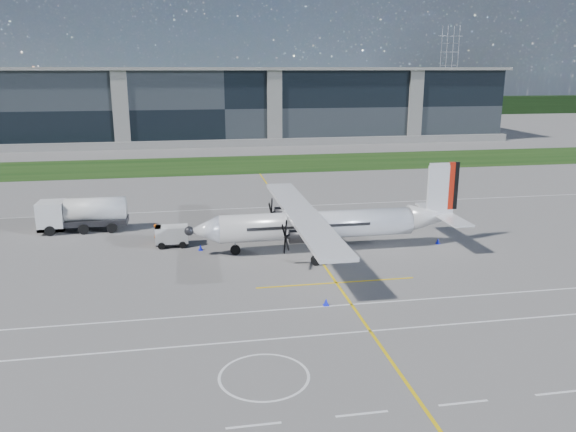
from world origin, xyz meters
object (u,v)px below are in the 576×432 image
(fuel_tanker_truck, at_px, (77,215))
(ground_crew_person, at_px, (157,232))
(baggage_tug, at_px, (172,236))
(turboprop_aircraft, at_px, (327,209))
(safety_cone_tail, at_px, (438,241))
(safety_cone_portwing, at_px, (326,302))
(safety_cone_nose_stbd, at_px, (201,248))
(safety_cone_stbdwing, at_px, (283,214))
(pylon_east, at_px, (448,69))

(fuel_tanker_truck, bearing_deg, ground_crew_person, -34.15)
(baggage_tug, bearing_deg, turboprop_aircraft, -14.39)
(safety_cone_tail, bearing_deg, safety_cone_portwing, -138.87)
(turboprop_aircraft, height_order, safety_cone_nose_stbd, turboprop_aircraft)
(baggage_tug, height_order, safety_cone_nose_stbd, baggage_tug)
(baggage_tug, relative_size, ground_crew_person, 1.49)
(ground_crew_person, bearing_deg, baggage_tug, -138.38)
(ground_crew_person, bearing_deg, turboprop_aircraft, -115.87)
(safety_cone_stbdwing, bearing_deg, safety_cone_portwing, -92.47)
(safety_cone_portwing, bearing_deg, safety_cone_nose_stbd, 120.84)
(pylon_east, height_order, baggage_tug, pylon_east)
(pylon_east, relative_size, ground_crew_person, 14.74)
(pylon_east, distance_m, safety_cone_tail, 164.84)
(safety_cone_nose_stbd, relative_size, safety_cone_stbdwing, 1.00)
(turboprop_aircraft, bearing_deg, safety_cone_tail, -0.42)
(turboprop_aircraft, bearing_deg, safety_cone_stbdwing, 98.63)
(safety_cone_stbdwing, bearing_deg, turboprop_aircraft, -81.37)
(pylon_east, bearing_deg, turboprop_aircraft, -118.61)
(turboprop_aircraft, distance_m, fuel_tanker_truck, 24.63)
(baggage_tug, xyz_separation_m, safety_cone_tail, (23.67, -3.49, -0.66))
(safety_cone_tail, xyz_separation_m, safety_cone_stbdwing, (-12.21, 12.20, 0.00))
(safety_cone_portwing, bearing_deg, fuel_tanker_truck, 132.38)
(fuel_tanker_truck, xyz_separation_m, baggage_tug, (9.18, -6.44, -0.72))
(pylon_east, xyz_separation_m, safety_cone_nose_stbd, (-91.70, -146.47, -14.75))
(fuel_tanker_truck, bearing_deg, safety_cone_nose_stbd, -34.93)
(pylon_east, distance_m, safety_cone_nose_stbd, 173.44)
(safety_cone_portwing, height_order, safety_cone_tail, same)
(pylon_east, xyz_separation_m, turboprop_aircraft, (-80.85, -148.21, -11.29))
(fuel_tanker_truck, bearing_deg, safety_cone_tail, -16.82)
(baggage_tug, relative_size, safety_cone_tail, 6.06)
(turboprop_aircraft, relative_size, safety_cone_stbdwing, 49.46)
(turboprop_aircraft, distance_m, safety_cone_tail, 10.93)
(safety_cone_tail, relative_size, safety_cone_stbdwing, 1.00)
(safety_cone_portwing, height_order, safety_cone_stbdwing, same)
(fuel_tanker_truck, height_order, safety_cone_tail, fuel_tanker_truck)
(ground_crew_person, bearing_deg, safety_cone_stbdwing, -68.13)
(fuel_tanker_truck, bearing_deg, safety_cone_portwing, -47.62)
(baggage_tug, distance_m, ground_crew_person, 1.81)
(fuel_tanker_truck, xyz_separation_m, safety_cone_tail, (32.84, -9.93, -1.38))
(safety_cone_nose_stbd, bearing_deg, baggage_tug, 145.59)
(pylon_east, xyz_separation_m, safety_cone_portwing, (-83.72, -159.84, -14.75))
(baggage_tug, xyz_separation_m, safety_cone_nose_stbd, (2.46, -1.68, -0.66))
(pylon_east, relative_size, safety_cone_tail, 60.00)
(safety_cone_tail, height_order, safety_cone_nose_stbd, same)
(baggage_tug, relative_size, safety_cone_stbdwing, 6.06)
(fuel_tanker_truck, distance_m, safety_cone_tail, 34.34)
(pylon_east, bearing_deg, baggage_tug, -123.04)
(turboprop_aircraft, xyz_separation_m, safety_cone_nose_stbd, (-10.85, 1.73, -3.46))
(ground_crew_person, height_order, safety_cone_nose_stbd, ground_crew_person)
(pylon_east, relative_size, safety_cone_portwing, 60.00)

